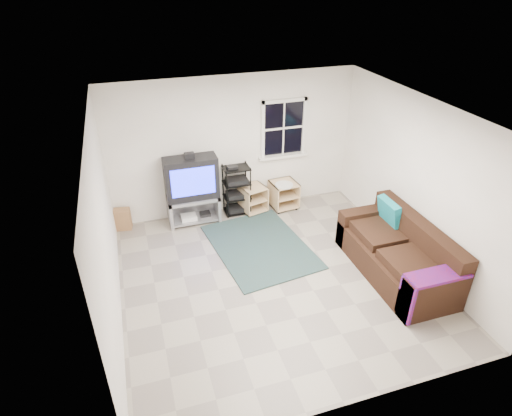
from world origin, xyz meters
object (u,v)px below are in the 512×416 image
object	(u,v)px
side_table_right	(283,193)
av_rack	(237,193)
side_table_left	(252,197)
sofa	(398,255)
tv_unit	(192,185)

from	to	relation	value
side_table_right	av_rack	bearing A→B (deg)	176.61
av_rack	side_table_left	xyz separation A→B (m)	(0.30, -0.01, -0.15)
side_table_left	sofa	size ratio (longest dim) A/B	0.26
av_rack	sofa	size ratio (longest dim) A/B	0.47
av_rack	side_table_left	distance (m)	0.34
tv_unit	av_rack	bearing A→B (deg)	3.91
av_rack	side_table_right	size ratio (longest dim) A/B	1.76
side_table_left	side_table_right	xyz separation A→B (m)	(0.62, -0.05, 0.03)
side_table_right	side_table_left	bearing A→B (deg)	175.81
side_table_right	sofa	xyz separation A→B (m)	(0.95, -2.49, 0.03)
side_table_left	sofa	xyz separation A→B (m)	(1.57, -2.54, 0.06)
tv_unit	side_table_left	world-z (taller)	tv_unit
side_table_right	sofa	world-z (taller)	sofa
tv_unit	av_rack	size ratio (longest dim) A/B	1.40
tv_unit	side_table_left	size ratio (longest dim) A/B	2.55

